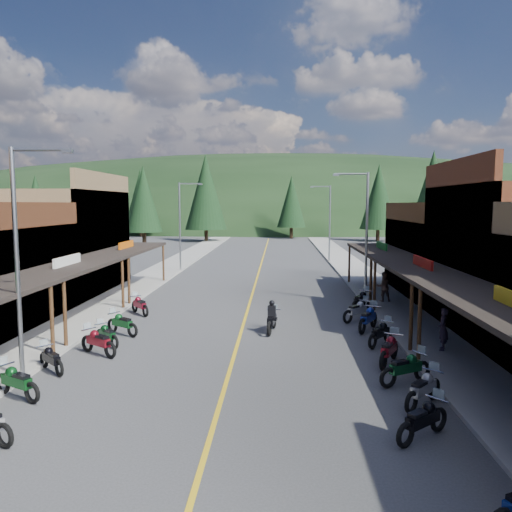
# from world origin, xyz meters

# --- Properties ---
(ground) EXTENTS (220.00, 220.00, 0.00)m
(ground) POSITION_xyz_m (0.00, 0.00, 0.00)
(ground) COLOR #38383A
(ground) RESTS_ON ground
(centerline) EXTENTS (0.15, 90.00, 0.01)m
(centerline) POSITION_xyz_m (0.00, 20.00, 0.01)
(centerline) COLOR gold
(centerline) RESTS_ON ground
(sidewalk_west) EXTENTS (3.40, 94.00, 0.15)m
(sidewalk_west) POSITION_xyz_m (-8.70, 20.00, 0.07)
(sidewalk_west) COLOR gray
(sidewalk_west) RESTS_ON ground
(sidewalk_east) EXTENTS (3.40, 94.00, 0.15)m
(sidewalk_east) POSITION_xyz_m (8.70, 20.00, 0.07)
(sidewalk_east) COLOR gray
(sidewalk_east) RESTS_ON ground
(shop_west_3) EXTENTS (10.90, 10.20, 8.20)m
(shop_west_3) POSITION_xyz_m (-13.78, 11.30, 3.52)
(shop_west_3) COLOR brown
(shop_west_3) RESTS_ON ground
(shop_east_3) EXTENTS (10.90, 10.20, 6.20)m
(shop_east_3) POSITION_xyz_m (13.75, 11.30, 2.53)
(shop_east_3) COLOR #4C2D16
(shop_east_3) RESTS_ON ground
(streetlight_0) EXTENTS (2.16, 0.18, 8.00)m
(streetlight_0) POSITION_xyz_m (-6.95, -6.00, 4.46)
(streetlight_0) COLOR gray
(streetlight_0) RESTS_ON ground
(streetlight_1) EXTENTS (2.16, 0.18, 8.00)m
(streetlight_1) POSITION_xyz_m (-6.95, 22.00, 4.46)
(streetlight_1) COLOR gray
(streetlight_1) RESTS_ON ground
(streetlight_2) EXTENTS (2.16, 0.18, 8.00)m
(streetlight_2) POSITION_xyz_m (6.95, 8.00, 4.46)
(streetlight_2) COLOR gray
(streetlight_2) RESTS_ON ground
(streetlight_3) EXTENTS (2.16, 0.18, 8.00)m
(streetlight_3) POSITION_xyz_m (6.95, 30.00, 4.46)
(streetlight_3) COLOR gray
(streetlight_3) RESTS_ON ground
(ridge_hill) EXTENTS (310.00, 140.00, 60.00)m
(ridge_hill) POSITION_xyz_m (0.00, 135.00, 0.00)
(ridge_hill) COLOR black
(ridge_hill) RESTS_ON ground
(pine_0) EXTENTS (5.04, 5.04, 11.00)m
(pine_0) POSITION_xyz_m (-40.00, 62.00, 6.48)
(pine_0) COLOR black
(pine_0) RESTS_ON ground
(pine_1) EXTENTS (5.88, 5.88, 12.50)m
(pine_1) POSITION_xyz_m (-24.00, 70.00, 7.24)
(pine_1) COLOR black
(pine_1) RESTS_ON ground
(pine_2) EXTENTS (6.72, 6.72, 14.00)m
(pine_2) POSITION_xyz_m (-10.00, 58.00, 7.99)
(pine_2) COLOR black
(pine_2) RESTS_ON ground
(pine_3) EXTENTS (5.04, 5.04, 11.00)m
(pine_3) POSITION_xyz_m (4.00, 66.00, 6.48)
(pine_3) COLOR black
(pine_3) RESTS_ON ground
(pine_4) EXTENTS (5.88, 5.88, 12.50)m
(pine_4) POSITION_xyz_m (18.00, 60.00, 7.24)
(pine_4) COLOR black
(pine_4) RESTS_ON ground
(pine_5) EXTENTS (6.72, 6.72, 14.00)m
(pine_5) POSITION_xyz_m (34.00, 72.00, 7.99)
(pine_5) COLOR black
(pine_5) RESTS_ON ground
(pine_7) EXTENTS (5.88, 5.88, 12.50)m
(pine_7) POSITION_xyz_m (-32.00, 76.00, 7.24)
(pine_7) COLOR black
(pine_7) RESTS_ON ground
(pine_8) EXTENTS (4.48, 4.48, 10.00)m
(pine_8) POSITION_xyz_m (-22.00, 40.00, 5.98)
(pine_8) COLOR black
(pine_8) RESTS_ON ground
(pine_9) EXTENTS (4.93, 4.93, 10.80)m
(pine_9) POSITION_xyz_m (24.00, 45.00, 6.38)
(pine_9) COLOR black
(pine_9) RESTS_ON ground
(pine_10) EXTENTS (5.38, 5.38, 11.60)m
(pine_10) POSITION_xyz_m (-18.00, 50.00, 6.78)
(pine_10) COLOR black
(pine_10) RESTS_ON ground
(pine_11) EXTENTS (5.82, 5.82, 12.40)m
(pine_11) POSITION_xyz_m (20.00, 38.00, 7.19)
(pine_11) COLOR black
(pine_11) RESTS_ON ground
(bike_west_4) EXTENTS (2.21, 1.64, 1.22)m
(bike_west_4) POSITION_xyz_m (-6.43, -7.62, 0.61)
(bike_west_4) COLOR #0B3A15
(bike_west_4) RESTS_ON ground
(bike_west_5) EXTENTS (1.81, 1.75, 1.08)m
(bike_west_5) POSITION_xyz_m (-6.48, -5.11, 0.54)
(bike_west_5) COLOR black
(bike_west_5) RESTS_ON ground
(bike_west_6) EXTENTS (2.17, 1.79, 1.22)m
(bike_west_6) POSITION_xyz_m (-5.50, -3.02, 0.61)
(bike_west_6) COLOR maroon
(bike_west_6) RESTS_ON ground
(bike_west_7) EXTENTS (1.79, 1.77, 1.08)m
(bike_west_7) POSITION_xyz_m (-5.61, -1.69, 0.54)
(bike_west_7) COLOR #0A3616
(bike_west_7) RESTS_ON ground
(bike_west_8) EXTENTS (2.11, 1.75, 1.19)m
(bike_west_8) POSITION_xyz_m (-5.52, 0.13, 0.59)
(bike_west_8) COLOR #0E481B
(bike_west_8) RESTS_ON ground
(bike_west_9) EXTENTS (1.81, 2.02, 1.17)m
(bike_west_9) POSITION_xyz_m (-5.89, 4.44, 0.58)
(bike_west_9) COLOR maroon
(bike_west_9) RESTS_ON ground
(bike_east_3) EXTENTS (2.01, 1.85, 1.17)m
(bike_east_3) POSITION_xyz_m (5.55, -9.79, 0.59)
(bike_east_3) COLOR black
(bike_east_3) RESTS_ON ground
(bike_east_4) EXTENTS (1.92, 2.03, 1.20)m
(bike_east_4) POSITION_xyz_m (6.17, -7.64, 0.60)
(bike_east_4) COLOR gray
(bike_east_4) RESTS_ON ground
(bike_east_5) EXTENTS (2.23, 1.70, 1.23)m
(bike_east_5) POSITION_xyz_m (6.11, -5.77, 0.62)
(bike_east_5) COLOR #0C3F1E
(bike_east_5) RESTS_ON ground
(bike_east_6) EXTENTS (1.67, 2.32, 1.27)m
(bike_east_6) POSITION_xyz_m (6.01, -3.67, 0.64)
(bike_east_6) COLOR maroon
(bike_east_6) RESTS_ON ground
(bike_east_7) EXTENTS (1.79, 2.04, 1.17)m
(bike_east_7) POSITION_xyz_m (6.21, -1.07, 0.59)
(bike_east_7) COLOR black
(bike_east_7) RESTS_ON ground
(bike_east_8) EXTENTS (1.81, 2.42, 1.34)m
(bike_east_8) POSITION_xyz_m (6.12, 1.43, 0.67)
(bike_east_8) COLOR navy
(bike_east_8) RESTS_ON ground
(bike_east_9) EXTENTS (2.07, 2.03, 1.24)m
(bike_east_9) POSITION_xyz_m (5.90, 3.38, 0.62)
(bike_east_9) COLOR #9E9DA2
(bike_east_9) RESTS_ON ground
(bike_east_10) EXTENTS (1.86, 2.36, 1.31)m
(bike_east_10) POSITION_xyz_m (6.50, 5.93, 0.66)
(bike_east_10) COLOR black
(bike_east_10) RESTS_ON ground
(rider_on_bike) EXTENTS (1.00, 2.19, 1.61)m
(rider_on_bike) POSITION_xyz_m (1.47, 0.96, 0.64)
(rider_on_bike) COLOR black
(rider_on_bike) RESTS_ON ground
(pedestrian_east_a) EXTENTS (0.60, 0.74, 1.76)m
(pedestrian_east_a) POSITION_xyz_m (8.52, -2.12, 1.03)
(pedestrian_east_a) COLOR #2E2334
(pedestrian_east_a) RESTS_ON sidewalk_east
(pedestrian_east_b) EXTENTS (0.96, 0.63, 1.84)m
(pedestrian_east_b) POSITION_xyz_m (8.22, 8.12, 1.07)
(pedestrian_east_b) COLOR brown
(pedestrian_east_b) RESTS_ON sidewalk_east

